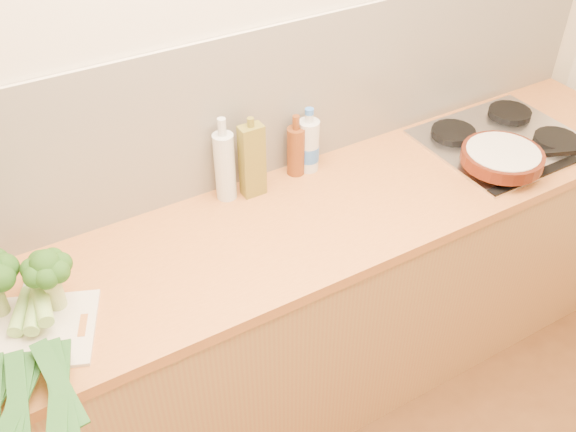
{
  "coord_description": "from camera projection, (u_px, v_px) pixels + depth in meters",
  "views": [
    {
      "loc": [
        -0.76,
        -0.19,
        2.23
      ],
      "look_at": [
        -0.0,
        1.1,
        1.02
      ],
      "focal_mm": 40.0,
      "sensor_mm": 36.0,
      "label": 1
    }
  ],
  "objects": [
    {
      "name": "room_shell",
      "position": [
        228.0,
        116.0,
        2.09
      ],
      "size": [
        3.5,
        3.5,
        3.5
      ],
      "color": "beige",
      "rests_on": "ground"
    },
    {
      "name": "counter",
      "position": [
        274.0,
        322.0,
        2.35
      ],
      "size": [
        3.2,
        0.62,
        0.9
      ],
      "color": "#A57C44",
      "rests_on": "ground"
    },
    {
      "name": "gas_hob",
      "position": [
        505.0,
        140.0,
        2.46
      ],
      "size": [
        0.58,
        0.5,
        0.04
      ],
      "color": "silver",
      "rests_on": "counter"
    },
    {
      "name": "chopping_board",
      "position": [
        27.0,
        332.0,
        1.72
      ],
      "size": [
        0.44,
        0.39,
        0.01
      ],
      "primitive_type": "cube",
      "rotation": [
        0.0,
        0.0,
        -0.4
      ],
      "color": "beige",
      "rests_on": "counter"
    },
    {
      "name": "broccoli_right",
      "position": [
        47.0,
        270.0,
        1.71
      ],
      "size": [
        0.13,
        0.14,
        0.2
      ],
      "color": "#9AAB64",
      "rests_on": "chopping_board"
    },
    {
      "name": "leek_front",
      "position": [
        15.0,
        332.0,
        1.68
      ],
      "size": [
        0.34,
        0.64,
        0.04
      ],
      "rotation": [
        0.0,
        0.0,
        -0.45
      ],
      "color": "white",
      "rests_on": "chopping_board"
    },
    {
      "name": "leek_mid",
      "position": [
        30.0,
        334.0,
        1.65
      ],
      "size": [
        0.28,
        0.63,
        0.04
      ],
      "rotation": [
        0.0,
        0.0,
        -0.37
      ],
      "color": "white",
      "rests_on": "chopping_board"
    },
    {
      "name": "leek_back",
      "position": [
        47.0,
        326.0,
        1.65
      ],
      "size": [
        0.13,
        0.65,
        0.04
      ],
      "rotation": [
        0.0,
        0.0,
        -0.11
      ],
      "color": "white",
      "rests_on": "chopping_board"
    },
    {
      "name": "skillet",
      "position": [
        503.0,
        157.0,
        2.28
      ],
      "size": [
        0.41,
        0.29,
        0.05
      ],
      "rotation": [
        0.0,
        0.0,
        -0.39
      ],
      "color": "#4E1B0D",
      "rests_on": "gas_hob"
    },
    {
      "name": "oil_tin",
      "position": [
        252.0,
        160.0,
        2.13
      ],
      "size": [
        0.08,
        0.05,
        0.3
      ],
      "color": "olive",
      "rests_on": "counter"
    },
    {
      "name": "glass_bottle",
      "position": [
        225.0,
        165.0,
        2.12
      ],
      "size": [
        0.07,
        0.07,
        0.3
      ],
      "color": "silver",
      "rests_on": "counter"
    },
    {
      "name": "amber_bottle",
      "position": [
        296.0,
        150.0,
        2.25
      ],
      "size": [
        0.06,
        0.06,
        0.23
      ],
      "color": "brown",
      "rests_on": "counter"
    },
    {
      "name": "water_bottle",
      "position": [
        308.0,
        147.0,
        2.27
      ],
      "size": [
        0.08,
        0.08,
        0.22
      ],
      "color": "silver",
      "rests_on": "counter"
    }
  ]
}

